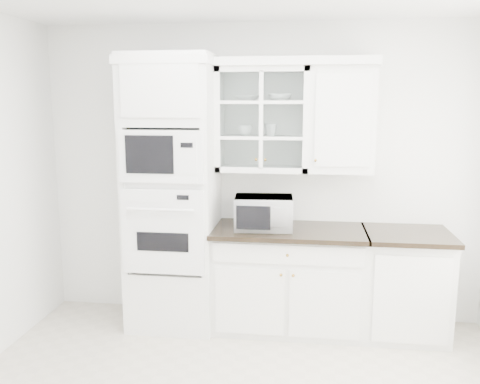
# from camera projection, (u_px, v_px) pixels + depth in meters

# --- Properties ---
(room_shell) EXTENTS (4.00, 3.50, 2.70)m
(room_shell) POSITION_uv_depth(u_px,v_px,m) (243.00, 137.00, 3.31)
(room_shell) COLOR white
(room_shell) RESTS_ON ground
(oven_column) EXTENTS (0.76, 0.68, 2.40)m
(oven_column) POSITION_uv_depth(u_px,v_px,m) (173.00, 194.00, 4.48)
(oven_column) COLOR white
(oven_column) RESTS_ON ground
(base_cabinet_run) EXTENTS (1.32, 0.67, 0.92)m
(base_cabinet_run) POSITION_uv_depth(u_px,v_px,m) (288.00, 278.00, 4.50)
(base_cabinet_run) COLOR white
(base_cabinet_run) RESTS_ON ground
(extra_base_cabinet) EXTENTS (0.72, 0.67, 0.92)m
(extra_base_cabinet) POSITION_uv_depth(u_px,v_px,m) (405.00, 283.00, 4.37)
(extra_base_cabinet) COLOR white
(extra_base_cabinet) RESTS_ON ground
(upper_cabinet_glass) EXTENTS (0.80, 0.33, 0.90)m
(upper_cabinet_glass) POSITION_uv_depth(u_px,v_px,m) (263.00, 120.00, 4.42)
(upper_cabinet_glass) COLOR white
(upper_cabinet_glass) RESTS_ON room_shell
(upper_cabinet_solid) EXTENTS (0.55, 0.33, 0.90)m
(upper_cabinet_solid) POSITION_uv_depth(u_px,v_px,m) (341.00, 120.00, 4.34)
(upper_cabinet_solid) COLOR white
(upper_cabinet_solid) RESTS_ON room_shell
(crown_molding) EXTENTS (2.14, 0.38, 0.07)m
(crown_molding) POSITION_uv_depth(u_px,v_px,m) (251.00, 62.00, 4.33)
(crown_molding) COLOR white
(crown_molding) RESTS_ON room_shell
(countertop_microwave) EXTENTS (0.52, 0.44, 0.29)m
(countertop_microwave) POSITION_uv_depth(u_px,v_px,m) (264.00, 212.00, 4.38)
(countertop_microwave) COLOR white
(countertop_microwave) RESTS_ON base_cabinet_run
(bowl_a) EXTENTS (0.25, 0.25, 0.05)m
(bowl_a) POSITION_uv_depth(u_px,v_px,m) (248.00, 98.00, 4.41)
(bowl_a) COLOR white
(bowl_a) RESTS_ON upper_cabinet_glass
(bowl_b) EXTENTS (0.24, 0.24, 0.06)m
(bowl_b) POSITION_uv_depth(u_px,v_px,m) (280.00, 97.00, 4.36)
(bowl_b) COLOR white
(bowl_b) RESTS_ON upper_cabinet_glass
(cup_a) EXTENTS (0.14, 0.14, 0.09)m
(cup_a) POSITION_uv_depth(u_px,v_px,m) (246.00, 130.00, 4.45)
(cup_a) COLOR white
(cup_a) RESTS_ON upper_cabinet_glass
(cup_b) EXTENTS (0.13, 0.13, 0.11)m
(cup_b) POSITION_uv_depth(u_px,v_px,m) (271.00, 130.00, 4.43)
(cup_b) COLOR white
(cup_b) RESTS_ON upper_cabinet_glass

